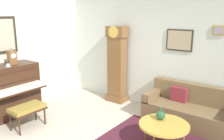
{
  "coord_description": "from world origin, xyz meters",
  "views": [
    {
      "loc": [
        2.69,
        -2.74,
        2.33
      ],
      "look_at": [
        -0.4,
        1.36,
        1.08
      ],
      "focal_mm": 37.3,
      "sensor_mm": 36.0,
      "label": 1
    }
  ],
  "objects": [
    {
      "name": "wall_back",
      "position": [
        0.01,
        2.4,
        1.4
      ],
      "size": [
        5.3,
        0.13,
        2.8
      ],
      "color": "silver",
      "rests_on": "ground_plane"
    },
    {
      "name": "grandfather_clock",
      "position": [
        -0.83,
        2.13,
        0.96
      ],
      "size": [
        0.52,
        0.34,
        2.03
      ],
      "color": "brown",
      "rests_on": "ground_plane"
    },
    {
      "name": "wall_left",
      "position": [
        -2.6,
        -0.0,
        1.41
      ],
      "size": [
        0.13,
        4.9,
        2.8
      ],
      "color": "silver",
      "rests_on": "ground_plane"
    },
    {
      "name": "green_jug",
      "position": [
        1.04,
        0.91,
        0.54
      ],
      "size": [
        0.17,
        0.17,
        0.24
      ],
      "color": "#234C33",
      "rests_on": "coffee_table"
    },
    {
      "name": "coffee_table",
      "position": [
        1.17,
        0.8,
        0.42
      ],
      "size": [
        0.88,
        0.88,
        0.45
      ],
      "color": "gold",
      "rests_on": "ground_plane"
    },
    {
      "name": "piano",
      "position": [
        -2.23,
        -0.2,
        0.61
      ],
      "size": [
        0.87,
        1.44,
        1.21
      ],
      "color": "#3D2316",
      "rests_on": "ground_plane"
    },
    {
      "name": "mantel_clock",
      "position": [
        -2.23,
        0.02,
        1.38
      ],
      "size": [
        0.13,
        0.18,
        0.38
      ],
      "color": "brown",
      "rests_on": "piano"
    },
    {
      "name": "piano_bench",
      "position": [
        -1.4,
        -0.23,
        0.41
      ],
      "size": [
        0.42,
        0.7,
        0.48
      ],
      "color": "#3D2316",
      "rests_on": "ground_plane"
    },
    {
      "name": "teacup",
      "position": [
        -2.09,
        -0.16,
        1.23
      ],
      "size": [
        0.12,
        0.12,
        0.06
      ],
      "color": "white",
      "rests_on": "piano"
    },
    {
      "name": "couch",
      "position": [
        1.22,
        1.98,
        0.31
      ],
      "size": [
        1.9,
        0.8,
        0.84
      ],
      "color": "brown",
      "rests_on": "ground_plane"
    }
  ]
}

